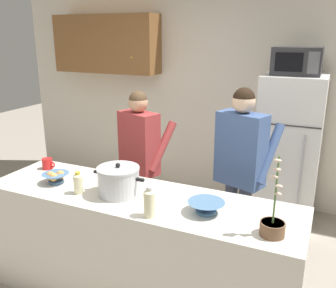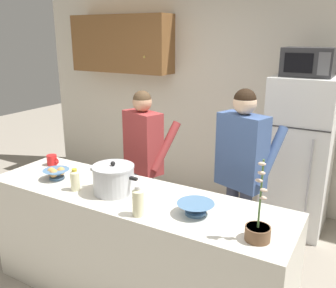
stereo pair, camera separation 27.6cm
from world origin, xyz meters
name	(u,v)px [view 2 (the right image)]	position (x,y,z in m)	size (l,w,h in m)	color
back_wall_unit	(217,89)	(-0.27, 2.26, 1.41)	(6.00, 0.48, 2.60)	silver
kitchen_island	(133,248)	(0.00, 0.00, 0.46)	(2.43, 0.68, 0.92)	silver
refrigerator	(299,155)	(0.86, 1.85, 0.83)	(0.64, 0.68, 1.67)	white
microwave	(308,62)	(0.86, 1.83, 1.81)	(0.48, 0.37, 0.28)	#2D2D30
person_near_pot	(144,151)	(-0.41, 0.79, 0.97)	(0.57, 0.52, 1.57)	#33384C
person_by_sink	(242,161)	(0.57, 0.82, 1.03)	(0.59, 0.53, 1.65)	#33384C
cooking_pot	(114,179)	(-0.14, -0.04, 1.03)	(0.43, 0.32, 0.25)	silver
coffee_mug	(52,160)	(-1.00, 0.16, 0.97)	(0.13, 0.09, 0.10)	red
bread_bowl	(56,173)	(-0.72, -0.06, 0.97)	(0.22, 0.22, 0.10)	#4C7299
empty_bowl	(196,208)	(0.55, -0.05, 0.97)	(0.25, 0.25, 0.08)	#4C7299
bottle_near_edge	(138,201)	(0.23, -0.25, 1.02)	(0.08, 0.08, 0.21)	beige
bottle_mid_counter	(75,180)	(-0.42, -0.15, 1.01)	(0.07, 0.07, 0.17)	beige
potted_orchid	(258,229)	(1.01, -0.16, 0.99)	(0.15, 0.15, 0.50)	brown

